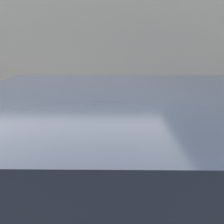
% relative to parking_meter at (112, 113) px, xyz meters
% --- Properties ---
extents(sidewalk, '(24.00, 2.80, 0.11)m').
position_rel_parking_meter_xyz_m(sidewalk, '(-0.57, 0.95, -1.14)').
color(sidewalk, '#9E9B96').
rests_on(sidewalk, ground_plane).
extents(building_facade, '(24.00, 0.30, 4.70)m').
position_rel_parking_meter_xyz_m(building_facade, '(-0.57, 3.45, 1.16)').
color(building_facade, beige).
rests_on(building_facade, ground_plane).
extents(parking_meter, '(0.22, 0.15, 1.46)m').
position_rel_parking_meter_xyz_m(parking_meter, '(0.00, 0.00, 0.00)').
color(parking_meter, slate).
rests_on(parking_meter, sidewalk).
extents(parked_car_beside_meter, '(5.10, 2.02, 1.82)m').
position_rel_parking_meter_xyz_m(parked_car_beside_meter, '(0.80, -1.67, -0.29)').
color(parked_car_beside_meter, black).
rests_on(parked_car_beside_meter, ground_plane).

